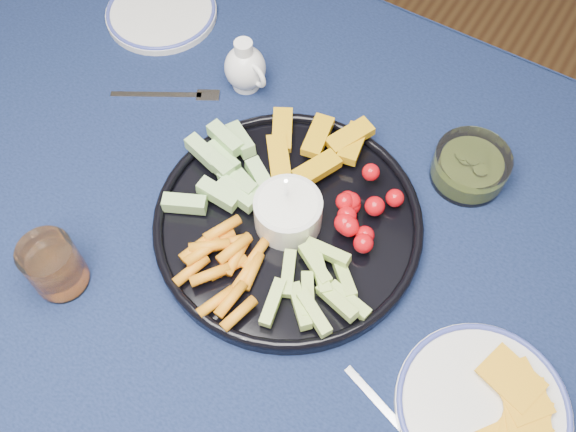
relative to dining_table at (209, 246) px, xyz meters
The scene contains 9 objects.
dining_table is the anchor object (origin of this frame).
crudite_platter 0.16m from the dining_table, 24.37° to the left, with size 0.37×0.37×0.12m.
creamer_pitcher 0.28m from the dining_table, 109.23° to the left, with size 0.08×0.07×0.09m.
pickle_bowl 0.41m from the dining_table, 42.13° to the left, with size 0.11×0.11×0.05m.
cheese_plate 0.46m from the dining_table, ahead, with size 0.21×0.21×0.02m.
juice_tumbler 0.24m from the dining_table, 119.60° to the right, with size 0.07×0.07×0.09m.
fork_left 0.25m from the dining_table, 136.63° to the left, with size 0.16×0.10×0.00m.
fork_right 0.40m from the dining_table, 16.73° to the right, with size 0.16×0.06×0.00m.
side_plate_extra 0.43m from the dining_table, 135.37° to the left, with size 0.19×0.19×0.02m.
Camera 1 is at (0.35, -0.33, 1.53)m, focal length 40.00 mm.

